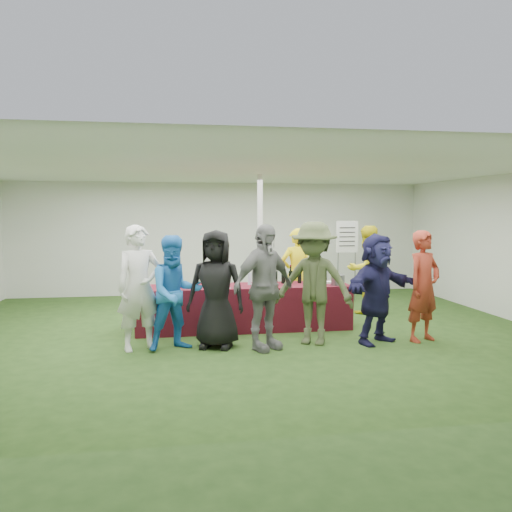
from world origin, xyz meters
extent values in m
plane|color=#284719|center=(0.00, 0.00, 0.00)|extent=(60.00, 60.00, 0.00)
plane|color=white|center=(0.00, 4.00, 1.35)|extent=(10.00, 0.00, 10.00)
plane|color=white|center=(0.00, -4.00, 1.35)|extent=(10.00, 0.00, 10.00)
plane|color=white|center=(0.00, 0.00, 2.70)|extent=(10.00, 10.00, 0.00)
cylinder|color=silver|center=(0.50, 1.20, 1.35)|extent=(0.10, 0.10, 2.70)
cube|color=#5A1021|center=(0.06, 0.16, 0.38)|extent=(3.60, 0.80, 0.75)
cylinder|color=black|center=(0.40, 0.30, 0.86)|extent=(0.07, 0.07, 0.22)
cylinder|color=black|center=(0.40, 0.30, 1.01)|extent=(0.03, 0.03, 0.08)
cylinder|color=maroon|center=(0.40, 0.30, 1.06)|extent=(0.03, 0.03, 0.02)
cylinder|color=black|center=(0.47, 0.33, 0.86)|extent=(0.07, 0.07, 0.22)
cylinder|color=black|center=(0.47, 0.33, 1.01)|extent=(0.03, 0.03, 0.08)
cylinder|color=maroon|center=(0.47, 0.33, 1.06)|extent=(0.03, 0.03, 0.02)
cylinder|color=black|center=(0.63, 0.30, 0.86)|extent=(0.07, 0.07, 0.22)
cylinder|color=black|center=(0.63, 0.30, 1.01)|extent=(0.03, 0.03, 0.08)
cylinder|color=maroon|center=(0.63, 0.30, 1.06)|extent=(0.03, 0.03, 0.02)
cylinder|color=black|center=(0.76, 0.30, 0.86)|extent=(0.07, 0.07, 0.22)
cylinder|color=black|center=(0.76, 0.30, 1.01)|extent=(0.03, 0.03, 0.08)
cylinder|color=maroon|center=(0.76, 0.30, 1.06)|extent=(0.03, 0.03, 0.02)
cylinder|color=black|center=(0.89, 0.30, 0.86)|extent=(0.07, 0.07, 0.22)
cylinder|color=black|center=(0.89, 0.30, 1.01)|extent=(0.03, 0.03, 0.08)
cylinder|color=maroon|center=(0.89, 0.30, 1.06)|extent=(0.03, 0.03, 0.02)
cylinder|color=black|center=(1.06, 0.31, 0.86)|extent=(0.07, 0.07, 0.22)
cylinder|color=black|center=(1.06, 0.31, 1.01)|extent=(0.03, 0.03, 0.08)
cylinder|color=maroon|center=(1.06, 0.31, 1.06)|extent=(0.03, 0.03, 0.02)
cylinder|color=silver|center=(-1.38, -0.10, 0.75)|extent=(0.06, 0.06, 0.00)
cylinder|color=silver|center=(-1.38, -0.10, 0.79)|extent=(0.01, 0.01, 0.07)
cylinder|color=silver|center=(-1.38, -0.10, 0.87)|extent=(0.06, 0.06, 0.08)
cylinder|color=#4B0811|center=(-1.38, -0.10, 0.84)|extent=(0.05, 0.05, 0.02)
cylinder|color=silver|center=(-1.07, -0.13, 0.75)|extent=(0.06, 0.06, 0.00)
cylinder|color=silver|center=(-1.07, -0.13, 0.79)|extent=(0.01, 0.01, 0.07)
cylinder|color=silver|center=(-1.07, -0.13, 0.87)|extent=(0.06, 0.06, 0.08)
cylinder|color=#4B0811|center=(-1.07, -0.13, 0.84)|extent=(0.05, 0.05, 0.02)
cylinder|color=silver|center=(-0.75, -0.06, 0.75)|extent=(0.06, 0.06, 0.00)
cylinder|color=silver|center=(-0.75, -0.06, 0.79)|extent=(0.01, 0.01, 0.07)
cylinder|color=silver|center=(-0.75, -0.06, 0.87)|extent=(0.06, 0.06, 0.08)
cylinder|color=silver|center=(-0.23, -0.10, 0.75)|extent=(0.06, 0.06, 0.00)
cylinder|color=silver|center=(-0.23, -0.10, 0.79)|extent=(0.01, 0.01, 0.07)
cylinder|color=silver|center=(-0.23, -0.10, 0.87)|extent=(0.06, 0.06, 0.08)
cylinder|color=#4B0811|center=(-0.23, -0.10, 0.84)|extent=(0.05, 0.05, 0.02)
cylinder|color=silver|center=(1.32, -0.07, 0.75)|extent=(0.06, 0.06, 0.00)
cylinder|color=silver|center=(1.32, -0.07, 0.79)|extent=(0.01, 0.01, 0.07)
cylinder|color=silver|center=(1.32, -0.07, 0.87)|extent=(0.06, 0.06, 0.08)
cylinder|color=#4B0811|center=(1.32, -0.07, 0.84)|extent=(0.05, 0.05, 0.02)
cylinder|color=silver|center=(0.16, 0.24, 0.85)|extent=(0.07, 0.07, 0.20)
cylinder|color=silver|center=(0.16, 0.24, 0.96)|extent=(0.03, 0.03, 0.03)
cube|color=white|center=(1.56, 0.21, 0.77)|extent=(0.25, 0.18, 0.03)
cylinder|color=slate|center=(1.64, -0.06, 0.84)|extent=(0.24, 0.24, 0.18)
cylinder|color=slate|center=(2.46, 2.43, 0.55)|extent=(0.02, 0.02, 1.10)
cylinder|color=slate|center=(2.86, 2.43, 0.55)|extent=(0.02, 0.02, 1.10)
cube|color=white|center=(2.66, 2.43, 1.45)|extent=(0.50, 0.02, 0.70)
cube|color=black|center=(2.66, 2.41, 1.65)|extent=(0.36, 0.01, 0.02)
cube|color=black|center=(2.66, 2.41, 1.55)|extent=(0.36, 0.01, 0.02)
cube|color=black|center=(2.66, 2.41, 1.45)|extent=(0.36, 0.01, 0.02)
cube|color=black|center=(2.66, 2.41, 1.35)|extent=(0.36, 0.01, 0.02)
cube|color=black|center=(2.66, 2.41, 1.25)|extent=(0.36, 0.01, 0.02)
imported|color=yellow|center=(1.12, 0.81, 0.85)|extent=(0.69, 0.52, 1.70)
imported|color=yellow|center=(2.62, 1.13, 0.87)|extent=(0.98, 0.85, 1.73)
imported|color=silver|center=(-1.61, -0.87, 0.91)|extent=(0.77, 0.65, 1.81)
imported|color=blue|center=(-1.09, -0.95, 0.83)|extent=(0.96, 0.85, 1.66)
imported|color=black|center=(-0.50, -0.91, 0.87)|extent=(0.98, 0.79, 1.73)
imported|color=slate|center=(0.17, -1.14, 0.91)|extent=(1.15, 0.93, 1.83)
imported|color=#424C2B|center=(0.96, -0.96, 0.93)|extent=(1.38, 1.18, 1.85)
imported|color=#1B1A42|center=(1.92, -1.05, 0.84)|extent=(1.59, 1.20, 1.67)
imported|color=maroon|center=(2.68, -1.05, 0.86)|extent=(0.74, 0.63, 1.71)
camera|label=1|loc=(-1.06, -8.15, 1.99)|focal=35.00mm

